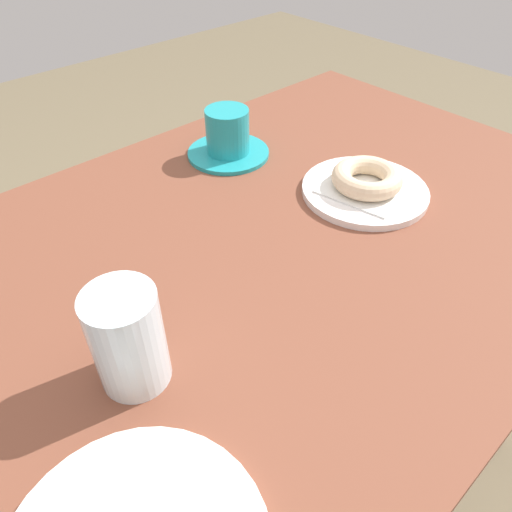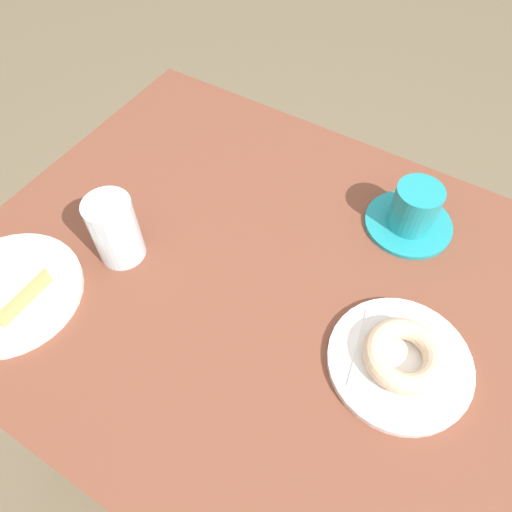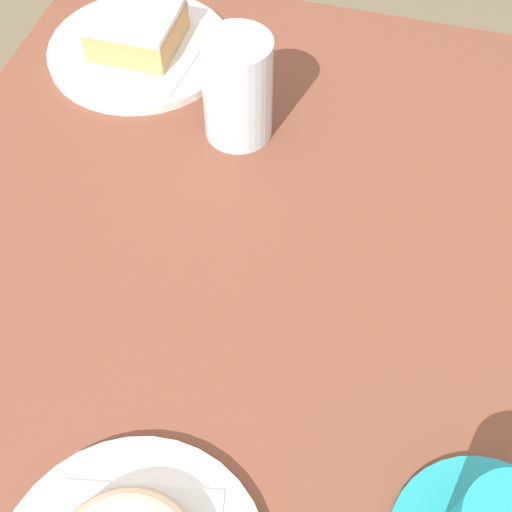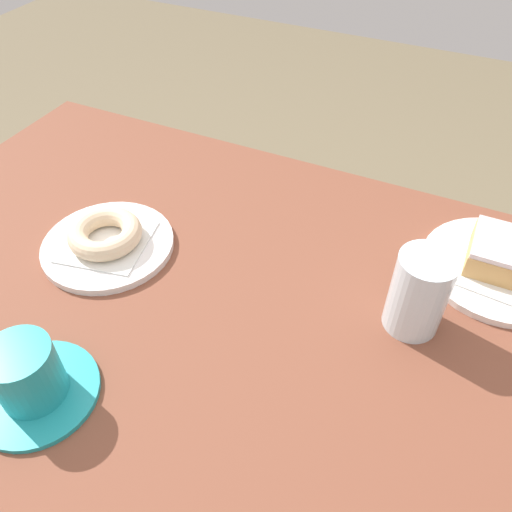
{
  "view_description": "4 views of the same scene",
  "coord_description": "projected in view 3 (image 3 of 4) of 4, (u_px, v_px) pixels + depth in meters",
  "views": [
    {
      "loc": [
        -0.4,
        -0.39,
        1.19
      ],
      "look_at": [
        -0.09,
        -0.04,
        0.78
      ],
      "focal_mm": 33.56,
      "sensor_mm": 36.0,
      "label": 1
    },
    {
      "loc": [
        0.13,
        -0.36,
        1.39
      ],
      "look_at": [
        -0.09,
        0.01,
        0.78
      ],
      "focal_mm": 33.53,
      "sensor_mm": 36.0,
      "label": 2
    },
    {
      "loc": [
        0.24,
        0.09,
        1.3
      ],
      "look_at": [
        -0.12,
        -0.01,
        0.78
      ],
      "focal_mm": 48.6,
      "sensor_mm": 36.0,
      "label": 3
    },
    {
      "loc": [
        -0.29,
        0.4,
        1.3
      ],
      "look_at": [
        -0.07,
        -0.06,
        0.8
      ],
      "focal_mm": 35.73,
      "sensor_mm": 36.0,
      "label": 4
    }
  ],
  "objects": [
    {
      "name": "water_glass",
      "position": [
        238.0,
        89.0,
        0.72
      ],
      "size": [
        0.07,
        0.07,
        0.12
      ],
      "primitive_type": "cylinder",
      "color": "silver",
      "rests_on": "table"
    },
    {
      "name": "plate_glazed_square",
      "position": [
        140.0,
        49.0,
        0.84
      ],
      "size": [
        0.22,
        0.22,
        0.01
      ],
      "primitive_type": "cylinder",
      "color": "white",
      "rests_on": "table"
    },
    {
      "name": "table",
      "position": [
        232.0,
        428.0,
        0.68
      ],
      "size": [
        1.09,
        0.75,
        0.75
      ],
      "color": "brown",
      "rests_on": "ground_plane"
    },
    {
      "name": "donut_glazed_square",
      "position": [
        137.0,
        29.0,
        0.82
      ],
      "size": [
        0.1,
        0.1,
        0.04
      ],
      "color": "tan",
      "rests_on": "napkin_glazed_square"
    },
    {
      "name": "napkin_glazed_square",
      "position": [
        139.0,
        45.0,
        0.83
      ],
      "size": [
        0.16,
        0.16,
        0.0
      ],
      "primitive_type": "cube",
      "rotation": [
        0.0,
        0.0,
        -0.1
      ],
      "color": "white",
      "rests_on": "plate_glazed_square"
    }
  ]
}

